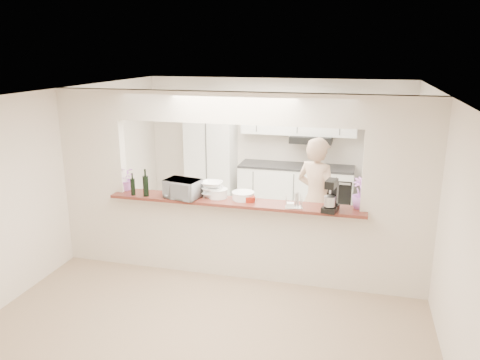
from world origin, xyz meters
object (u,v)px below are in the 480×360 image
(person, at_px, (316,200))
(toaster_oven, at_px, (183,189))
(stand_mixer, at_px, (331,197))
(refrigerator, at_px, (386,176))

(person, bearing_deg, toaster_oven, 58.18)
(toaster_oven, bearing_deg, stand_mixer, 10.02)
(stand_mixer, bearing_deg, person, 105.29)
(refrigerator, relative_size, stand_mixer, 4.25)
(refrigerator, distance_m, stand_mixer, 2.93)
(refrigerator, bearing_deg, person, -119.66)
(toaster_oven, bearing_deg, person, 39.05)
(toaster_oven, relative_size, stand_mixer, 1.14)
(refrigerator, distance_m, person, 2.13)
(refrigerator, xyz_separation_m, person, (-1.05, -1.85, 0.06))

